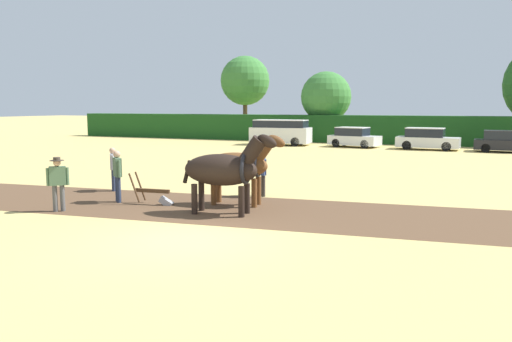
# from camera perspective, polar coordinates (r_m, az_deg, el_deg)

# --- Properties ---
(ground_plane) EXTENTS (240.00, 240.00, 0.00)m
(ground_plane) POSITION_cam_1_polar(r_m,az_deg,el_deg) (12.21, -7.71, -7.77)
(ground_plane) COLOR tan
(plowed_furrow_strip) EXTENTS (34.06, 8.21, 0.01)m
(plowed_furrow_strip) POSITION_cam_1_polar(r_m,az_deg,el_deg) (17.91, -18.62, -3.19)
(plowed_furrow_strip) COLOR brown
(plowed_furrow_strip) RESTS_ON ground
(hedgerow) EXTENTS (62.65, 1.66, 2.39)m
(hedgerow) POSITION_cam_1_polar(r_m,az_deg,el_deg) (43.62, 14.86, 4.58)
(hedgerow) COLOR #194719
(hedgerow) RESTS_ON ground
(tree_far_left) EXTENTS (4.93, 4.93, 8.18)m
(tree_far_left) POSITION_cam_1_polar(r_m,az_deg,el_deg) (51.00, -1.26, 10.26)
(tree_far_left) COLOR brown
(tree_far_left) RESTS_ON ground
(tree_left) EXTENTS (4.55, 4.55, 6.29)m
(tree_left) POSITION_cam_1_polar(r_m,az_deg,el_deg) (46.23, 8.00, 8.39)
(tree_left) COLOR #4C3823
(tree_left) RESTS_ON ground
(draft_horse_lead_left) EXTENTS (2.98, 1.23, 2.47)m
(draft_horse_lead_left) POSITION_cam_1_polar(r_m,az_deg,el_deg) (14.69, -3.63, 0.19)
(draft_horse_lead_left) COLOR black
(draft_horse_lead_left) RESTS_ON ground
(draft_horse_lead_right) EXTENTS (2.83, 1.11, 2.37)m
(draft_horse_lead_right) POSITION_cam_1_polar(r_m,az_deg,el_deg) (16.03, -1.90, 0.66)
(draft_horse_lead_right) COLOR brown
(draft_horse_lead_right) RESTS_ON ground
(plow) EXTENTS (1.50, 0.50, 1.13)m
(plow) POSITION_cam_1_polar(r_m,az_deg,el_deg) (16.54, -11.38, -2.72)
(plow) COLOR #4C331E
(plow) RESTS_ON ground
(farmer_at_plow) EXTENTS (0.54, 0.48, 1.73)m
(farmer_at_plow) POSITION_cam_1_polar(r_m,az_deg,el_deg) (17.15, -15.55, -0.13)
(farmer_at_plow) COLOR #28334C
(farmer_at_plow) RESTS_ON ground
(farmer_beside_team) EXTENTS (0.40, 0.58, 1.60)m
(farmer_beside_team) POSITION_cam_1_polar(r_m,az_deg,el_deg) (17.64, 0.83, 0.06)
(farmer_beside_team) COLOR #38332D
(farmer_beside_team) RESTS_ON ground
(farmer_onlooker_left) EXTENTS (0.51, 0.46, 1.66)m
(farmer_onlooker_left) POSITION_cam_1_polar(r_m,az_deg,el_deg) (16.22, -21.71, -0.97)
(farmer_onlooker_left) COLOR #4C4C4C
(farmer_onlooker_left) RESTS_ON ground
(farmer_onlooker_right) EXTENTS (0.46, 0.54, 1.65)m
(farmer_onlooker_right) POSITION_cam_1_polar(r_m,az_deg,el_deg) (19.51, -16.03, 0.57)
(farmer_onlooker_right) COLOR #28334C
(farmer_onlooker_right) RESTS_ON ground
(parked_van) EXTENTS (4.91, 2.26, 2.07)m
(parked_van) POSITION_cam_1_polar(r_m,az_deg,el_deg) (40.98, 2.83, 4.47)
(parked_van) COLOR silver
(parked_van) RESTS_ON ground
(parked_car_left) EXTENTS (4.10, 2.54, 1.55)m
(parked_car_left) POSITION_cam_1_polar(r_m,az_deg,el_deg) (39.65, 11.11, 3.77)
(parked_car_left) COLOR silver
(parked_car_left) RESTS_ON ground
(parked_car_center_left) EXTENTS (4.50, 2.01, 1.60)m
(parked_car_center_left) POSITION_cam_1_polar(r_m,az_deg,el_deg) (38.71, 18.95, 3.46)
(parked_car_center_left) COLOR silver
(parked_car_center_left) RESTS_ON ground
(parked_car_center) EXTENTS (4.12, 1.95, 1.50)m
(parked_car_center) POSITION_cam_1_polar(r_m,az_deg,el_deg) (38.67, 26.56, 3.00)
(parked_car_center) COLOR black
(parked_car_center) RESTS_ON ground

